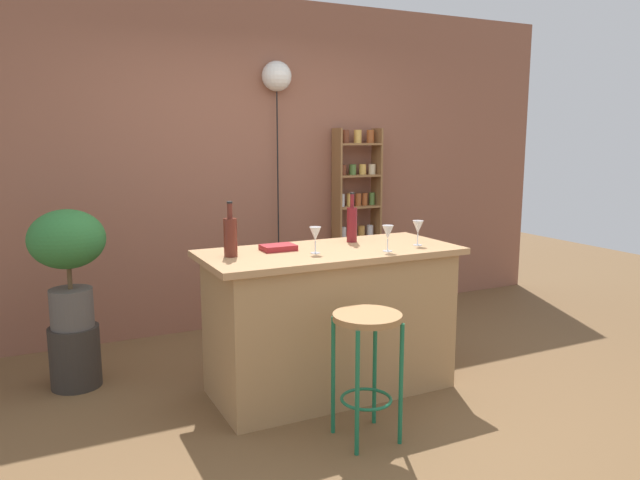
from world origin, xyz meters
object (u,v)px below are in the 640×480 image
Objects in this scene: bottle_spirits_clear at (352,223)px; wine_glass_left at (388,233)px; spice_shelf at (357,220)px; pendant_globe_light at (277,79)px; potted_plant at (68,253)px; cookbook at (278,248)px; bar_stool at (367,345)px; wine_glass_center at (315,234)px; bottle_sauce_amber at (230,236)px; wine_glass_right at (418,228)px; plant_stool at (75,356)px.

wine_glass_left is (0.03, -0.40, -0.01)m from bottle_spirits_clear.
spice_shelf is 0.76× the size of pendant_globe_light.
potted_plant reaches higher than cookbook.
potted_plant is (-2.54, -0.70, 0.03)m from spice_shelf.
potted_plant is 2.06m from wine_glass_left.
spice_shelf is 2.64m from potted_plant.
bottle_spirits_clear reaches higher than bar_stool.
bar_stool is 1.07m from bottle_spirits_clear.
bar_stool is 0.91m from cookbook.
bottle_spirits_clear is 2.06× the size of wine_glass_center.
bottle_sauce_amber is at bearing -40.87° from potted_plant.
pendant_globe_light reaches higher than bottle_sauce_amber.
potted_plant is at bearing 160.56° from bottle_spirits_clear.
pendant_globe_light reaches higher than wine_glass_right.
wine_glass_left is (0.93, -0.27, -0.01)m from bottle_sauce_amber.
cookbook is at bearing 164.72° from wine_glass_right.
wine_glass_left is at bearing -28.98° from cookbook.
wine_glass_right is at bearing -23.95° from potted_plant.
wine_glass_left is 0.07× the size of pendant_globe_light.
pendant_globe_light is (1.77, 0.75, 1.22)m from potted_plant.
spice_shelf is at bearing 40.49° from bottle_sauce_amber.
bar_stool is 4.34× the size of wine_glass_right.
potted_plant is 1.37m from cookbook.
bar_stool is 4.34× the size of wine_glass_center.
bottle_sauce_amber is at bearing -40.87° from plant_stool.
cookbook is at bearing -112.42° from pendant_globe_light.
pendant_globe_light is at bearing 90.29° from wine_glass_left.
pendant_globe_light is at bearing 22.88° from potted_plant.
wine_glass_left is at bearing -29.62° from potted_plant.
wine_glass_left is (-0.76, -1.71, 0.18)m from spice_shelf.
pendant_globe_light reaches higher than potted_plant.
wine_glass_center is (-0.43, 0.14, 0.00)m from wine_glass_left.
wine_glass_left is 2.06m from pendant_globe_light.
bottle_sauce_amber reaches higher than wine_glass_right.
wine_glass_right is at bearing -23.95° from plant_stool.
potted_plant reaches higher than bar_stool.
spice_shelf is 1.70m from wine_glass_right.
spice_shelf is 1.47m from pendant_globe_light.
wine_glass_right is 0.07× the size of pendant_globe_light.
potted_plant is 4.75× the size of wine_glass_center.
bar_stool is at bearing -100.31° from pendant_globe_light.
spice_shelf is 10.48× the size of wine_glass_center.
wine_glass_right is at bearing -3.93° from wine_glass_center.
pendant_globe_light reaches higher than wine_glass_left.
pendant_globe_light is at bearing 88.98° from bottle_spirits_clear.
bar_stool reaches higher than plant_stool.
potted_plant is 4.75× the size of wine_glass_right.
spice_shelf is 1.98m from wine_glass_center.
plant_stool is 1.82m from wine_glass_center.
pendant_globe_light reaches higher than wine_glass_center.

